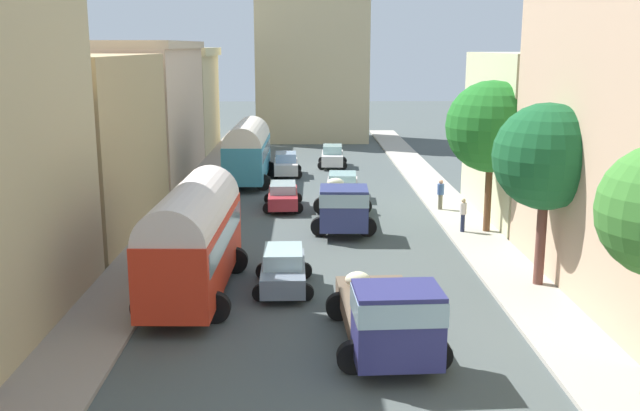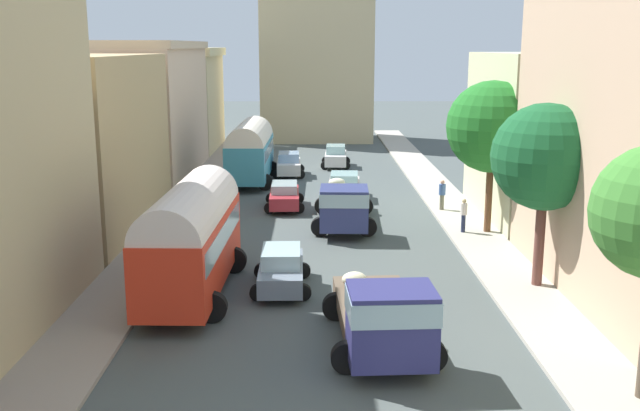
% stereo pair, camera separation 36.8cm
% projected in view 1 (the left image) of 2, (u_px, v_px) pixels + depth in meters
% --- Properties ---
extents(ground_plane, '(154.00, 154.00, 0.00)m').
position_uv_depth(ground_plane, '(317.00, 204.00, 40.46)').
color(ground_plane, '#48504F').
extents(sidewalk_left, '(2.50, 70.00, 0.14)m').
position_uv_depth(sidewalk_left, '(188.00, 204.00, 40.30)').
color(sidewalk_left, gray).
rests_on(sidewalk_left, ground).
extents(sidewalk_right, '(2.50, 70.00, 0.14)m').
position_uv_depth(sidewalk_right, '(446.00, 203.00, 40.59)').
color(sidewalk_right, '#ADA79A').
rests_on(sidewalk_right, ground).
extents(building_left_2, '(5.03, 13.14, 8.28)m').
position_uv_depth(building_left_2, '(87.00, 144.00, 34.21)').
color(building_left_2, tan).
rests_on(building_left_2, ground).
extents(building_left_3, '(4.83, 14.52, 9.01)m').
position_uv_depth(building_left_3, '(155.00, 110.00, 48.26)').
color(building_left_3, beige).
rests_on(building_left_3, ground).
extents(building_left_4, '(6.57, 10.22, 8.55)m').
position_uv_depth(building_left_4, '(176.00, 99.00, 60.63)').
color(building_left_4, '#CCBB8B').
rests_on(building_left_4, ground).
extents(building_right_2, '(4.83, 10.07, 8.36)m').
position_uv_depth(building_right_2, '(532.00, 136.00, 36.81)').
color(building_right_2, beige).
rests_on(building_right_2, ground).
extents(distant_church, '(10.19, 7.05, 21.81)m').
position_uv_depth(distant_church, '(312.00, 57.00, 66.61)').
color(distant_church, '#CCB788').
rests_on(distant_church, ground).
extents(parked_bus_0, '(3.37, 8.45, 4.03)m').
position_uv_depth(parked_bus_0, '(193.00, 234.00, 25.29)').
color(parked_bus_0, red).
rests_on(parked_bus_0, ground).
extents(parked_bus_1, '(3.37, 8.15, 3.97)m').
position_uv_depth(parked_bus_1, '(248.00, 149.00, 46.39)').
color(parked_bus_1, teal).
rests_on(parked_bus_1, ground).
extents(cargo_truck_0, '(3.36, 6.65, 2.47)m').
position_uv_depth(cargo_truck_0, '(389.00, 314.00, 20.48)').
color(cargo_truck_0, navy).
rests_on(cargo_truck_0, ground).
extents(cargo_truck_1, '(3.26, 7.62, 2.36)m').
position_uv_depth(cargo_truck_1, '(343.00, 205.00, 34.76)').
color(cargo_truck_1, navy).
rests_on(cargo_truck_1, ground).
extents(car_0, '(2.49, 4.00, 1.53)m').
position_uv_depth(car_0, '(342.00, 186.00, 41.69)').
color(car_0, silver).
rests_on(car_0, ground).
extents(car_1, '(2.23, 3.71, 1.62)m').
position_uv_depth(car_1, '(332.00, 156.00, 52.74)').
color(car_1, silver).
rests_on(car_1, ground).
extents(car_2, '(2.20, 4.04, 1.53)m').
position_uv_depth(car_2, '(283.00, 269.00, 26.22)').
color(car_2, slate).
rests_on(car_2, ground).
extents(car_3, '(2.22, 4.06, 1.41)m').
position_uv_depth(car_3, '(283.00, 196.00, 39.29)').
color(car_3, '#AB2931').
rests_on(car_3, ground).
extents(car_4, '(2.24, 3.72, 1.60)m').
position_uv_depth(car_4, '(286.00, 164.00, 49.19)').
color(car_4, silver).
rests_on(car_4, ground).
extents(pedestrian_0, '(0.51, 0.51, 1.74)m').
position_uv_depth(pedestrian_0, '(441.00, 194.00, 38.46)').
color(pedestrian_0, '#686350').
rests_on(pedestrian_0, ground).
extents(pedestrian_1, '(0.42, 0.42, 1.74)m').
position_uv_depth(pedestrian_1, '(463.00, 214.00, 33.82)').
color(pedestrian_1, '#222944').
rests_on(pedestrian_1, ground).
extents(roadside_tree_1, '(3.81, 3.81, 6.77)m').
position_uv_depth(roadside_tree_1, '(546.00, 157.00, 25.55)').
color(roadside_tree_1, brown).
rests_on(roadside_tree_1, ground).
extents(roadside_tree_2, '(4.22, 4.22, 7.19)m').
position_uv_depth(roadside_tree_2, '(492.00, 127.00, 33.07)').
color(roadside_tree_2, brown).
rests_on(roadside_tree_2, ground).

